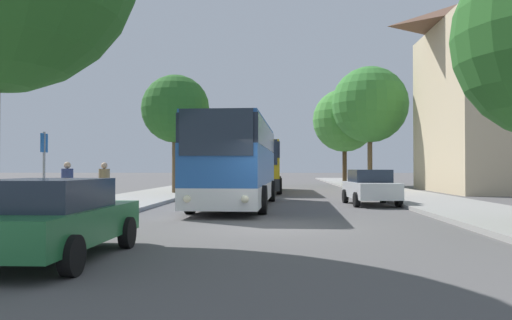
{
  "coord_description": "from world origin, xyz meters",
  "views": [
    {
      "loc": [
        0.2,
        -13.55,
        1.6
      ],
      "look_at": [
        -1.22,
        13.01,
        2.03
      ],
      "focal_mm": 35.0,
      "sensor_mm": 36.0,
      "label": 1
    }
  ],
  "objects_px": {
    "tree_left_far": "(176,109)",
    "tree_right_far": "(344,120)",
    "bus_middle": "(260,166)",
    "parked_car_right_near": "(370,187)",
    "bus_front": "(237,162)",
    "pedestrian_walking_back": "(104,187)",
    "parked_car_left_curb": "(48,217)",
    "bus_stop_sign": "(44,163)",
    "tree_right_near": "(370,105)",
    "pedestrian_waiting_far": "(67,188)"
  },
  "relations": [
    {
      "from": "parked_car_left_curb",
      "to": "tree_left_far",
      "type": "bearing_deg",
      "value": 96.09
    },
    {
      "from": "bus_middle",
      "to": "parked_car_right_near",
      "type": "bearing_deg",
      "value": -65.85
    },
    {
      "from": "bus_front",
      "to": "parked_car_right_near",
      "type": "relative_size",
      "value": 2.72
    },
    {
      "from": "tree_left_far",
      "to": "tree_right_far",
      "type": "bearing_deg",
      "value": 54.78
    },
    {
      "from": "bus_front",
      "to": "parked_car_right_near",
      "type": "height_order",
      "value": "bus_front"
    },
    {
      "from": "bus_front",
      "to": "parked_car_right_near",
      "type": "distance_m",
      "value": 5.91
    },
    {
      "from": "parked_car_left_curb",
      "to": "tree_right_far",
      "type": "relative_size",
      "value": 0.49
    },
    {
      "from": "pedestrian_waiting_far",
      "to": "parked_car_right_near",
      "type": "bearing_deg",
      "value": 131.96
    },
    {
      "from": "bus_front",
      "to": "tree_right_near",
      "type": "xyz_separation_m",
      "value": [
        9.24,
        21.87,
        5.11
      ]
    },
    {
      "from": "bus_front",
      "to": "tree_right_far",
      "type": "distance_m",
      "value": 27.0
    },
    {
      "from": "bus_front",
      "to": "parked_car_right_near",
      "type": "xyz_separation_m",
      "value": [
        5.67,
        1.29,
        -1.05
      ]
    },
    {
      "from": "bus_stop_sign",
      "to": "pedestrian_walking_back",
      "type": "relative_size",
      "value": 1.59
    },
    {
      "from": "bus_front",
      "to": "bus_stop_sign",
      "type": "relative_size",
      "value": 4.27
    },
    {
      "from": "tree_right_far",
      "to": "bus_front",
      "type": "bearing_deg",
      "value": -106.5
    },
    {
      "from": "pedestrian_walking_back",
      "to": "tree_right_far",
      "type": "bearing_deg",
      "value": -144.67
    },
    {
      "from": "parked_car_right_near",
      "to": "bus_stop_sign",
      "type": "height_order",
      "value": "bus_stop_sign"
    },
    {
      "from": "parked_car_left_curb",
      "to": "parked_car_right_near",
      "type": "xyz_separation_m",
      "value": [
        7.88,
        13.37,
        0.05
      ]
    },
    {
      "from": "pedestrian_walking_back",
      "to": "tree_left_far",
      "type": "bearing_deg",
      "value": -121.61
    },
    {
      "from": "bus_stop_sign",
      "to": "bus_front",
      "type": "bearing_deg",
      "value": 41.98
    },
    {
      "from": "tree_right_near",
      "to": "parked_car_right_near",
      "type": "bearing_deg",
      "value": -99.82
    },
    {
      "from": "bus_middle",
      "to": "tree_left_far",
      "type": "height_order",
      "value": "tree_left_far"
    },
    {
      "from": "pedestrian_waiting_far",
      "to": "tree_right_far",
      "type": "height_order",
      "value": "tree_right_far"
    },
    {
      "from": "parked_car_left_curb",
      "to": "parked_car_right_near",
      "type": "distance_m",
      "value": 15.52
    },
    {
      "from": "tree_left_far",
      "to": "tree_right_near",
      "type": "bearing_deg",
      "value": 44.21
    },
    {
      "from": "pedestrian_waiting_far",
      "to": "tree_left_far",
      "type": "relative_size",
      "value": 0.24
    },
    {
      "from": "bus_middle",
      "to": "tree_left_far",
      "type": "xyz_separation_m",
      "value": [
        -4.8,
        -4.2,
        3.34
      ]
    },
    {
      "from": "bus_stop_sign",
      "to": "parked_car_left_curb",
      "type": "bearing_deg",
      "value": -63.37
    },
    {
      "from": "bus_middle",
      "to": "pedestrian_waiting_far",
      "type": "distance_m",
      "value": 18.72
    },
    {
      "from": "pedestrian_waiting_far",
      "to": "pedestrian_walking_back",
      "type": "xyz_separation_m",
      "value": [
        0.9,
        0.79,
        -0.0
      ]
    },
    {
      "from": "bus_front",
      "to": "parked_car_left_curb",
      "type": "distance_m",
      "value": 12.33
    },
    {
      "from": "bus_stop_sign",
      "to": "tree_right_far",
      "type": "bearing_deg",
      "value": 66.63
    },
    {
      "from": "pedestrian_waiting_far",
      "to": "tree_left_far",
      "type": "height_order",
      "value": "tree_left_far"
    },
    {
      "from": "bus_front",
      "to": "parked_car_left_curb",
      "type": "relative_size",
      "value": 2.6
    },
    {
      "from": "bus_middle",
      "to": "pedestrian_waiting_far",
      "type": "xyz_separation_m",
      "value": [
        -5.27,
        -17.95,
        -0.76
      ]
    },
    {
      "from": "tree_left_far",
      "to": "bus_stop_sign",
      "type": "bearing_deg",
      "value": -95.22
    },
    {
      "from": "parked_car_left_curb",
      "to": "tree_left_far",
      "type": "xyz_separation_m",
      "value": [
        -2.24,
        20.64,
        4.33
      ]
    },
    {
      "from": "pedestrian_waiting_far",
      "to": "tree_right_near",
      "type": "xyz_separation_m",
      "value": [
        14.14,
        27.05,
        5.97
      ]
    },
    {
      "from": "bus_middle",
      "to": "pedestrian_walking_back",
      "type": "xyz_separation_m",
      "value": [
        -4.36,
        -17.16,
        -0.77
      ]
    },
    {
      "from": "tree_right_near",
      "to": "bus_front",
      "type": "bearing_deg",
      "value": -112.9
    },
    {
      "from": "parked_car_left_curb",
      "to": "pedestrian_waiting_far",
      "type": "bearing_deg",
      "value": 111.3
    },
    {
      "from": "pedestrian_walking_back",
      "to": "parked_car_right_near",
      "type": "bearing_deg",
      "value": 176.91
    },
    {
      "from": "bus_front",
      "to": "bus_middle",
      "type": "relative_size",
      "value": 1.06
    },
    {
      "from": "tree_right_near",
      "to": "bus_stop_sign",
      "type": "bearing_deg",
      "value": -118.95
    },
    {
      "from": "tree_right_far",
      "to": "bus_stop_sign",
      "type": "bearing_deg",
      "value": -113.37
    },
    {
      "from": "bus_stop_sign",
      "to": "tree_right_near",
      "type": "xyz_separation_m",
      "value": [
        14.93,
        26.99,
        5.18
      ]
    },
    {
      "from": "bus_stop_sign",
      "to": "tree_right_near",
      "type": "bearing_deg",
      "value": 61.05
    },
    {
      "from": "bus_middle",
      "to": "parked_car_right_near",
      "type": "xyz_separation_m",
      "value": [
        5.31,
        -11.47,
        -0.95
      ]
    },
    {
      "from": "bus_stop_sign",
      "to": "tree_right_far",
      "type": "distance_m",
      "value": 33.71
    },
    {
      "from": "bus_stop_sign",
      "to": "pedestrian_waiting_far",
      "type": "height_order",
      "value": "bus_stop_sign"
    },
    {
      "from": "parked_car_right_near",
      "to": "pedestrian_waiting_far",
      "type": "xyz_separation_m",
      "value": [
        -10.58,
        -6.48,
        0.19
      ]
    }
  ]
}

